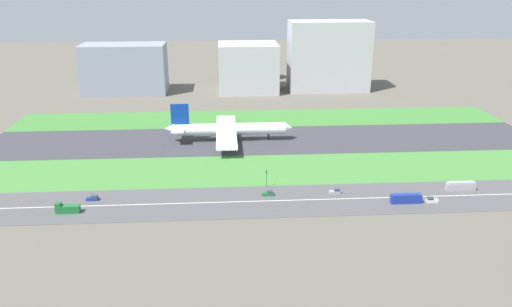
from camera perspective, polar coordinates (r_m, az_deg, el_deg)
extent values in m
plane|color=#5B564C|center=(258.61, 1.06, 1.53)|extent=(800.00, 800.00, 0.00)
cube|color=#38383D|center=(258.59, 1.06, 1.54)|extent=(280.00, 46.00, 0.10)
cube|color=#3D7A33|center=(297.67, 0.40, 4.02)|extent=(280.00, 36.00, 0.10)
cube|color=#427F38|center=(220.22, 1.94, -1.81)|extent=(280.00, 36.00, 0.10)
cube|color=#4C4C4F|center=(191.04, 2.88, -5.36)|extent=(280.00, 28.00, 0.10)
cube|color=silver|center=(191.01, 2.88, -5.34)|extent=(266.00, 0.50, 0.01)
cylinder|color=white|center=(255.86, -2.94, 2.79)|extent=(56.00, 6.00, 6.00)
cone|color=white|center=(257.95, 3.74, 2.91)|extent=(4.00, 5.70, 5.70)
cone|color=white|center=(257.10, -9.77, 2.79)|extent=(5.00, 5.40, 5.40)
cube|color=navy|center=(254.57, -8.63, 4.37)|extent=(9.00, 0.80, 11.00)
cube|color=white|center=(256.60, -8.77, 2.86)|extent=(6.00, 16.00, 0.60)
cube|color=white|center=(270.56, -3.42, 3.47)|extent=(10.00, 26.00, 1.00)
cylinder|color=gray|center=(265.46, -3.18, 2.65)|extent=(5.00, 3.20, 3.20)
cube|color=white|center=(241.93, -3.35, 1.46)|extent=(10.00, 26.00, 1.00)
cylinder|color=gray|center=(248.32, -3.13, 1.42)|extent=(5.00, 3.20, 3.20)
cylinder|color=black|center=(258.22, 1.43, 1.90)|extent=(1.00, 1.00, 3.20)
cylinder|color=black|center=(260.57, -3.82, 2.03)|extent=(1.00, 1.00, 3.20)
cylinder|color=black|center=(253.91, -3.82, 1.54)|extent=(1.00, 1.00, 3.20)
cube|color=#99999E|center=(214.81, 22.17, -3.49)|extent=(11.60, 2.50, 3.00)
cube|color=#99999E|center=(214.21, 22.26, -3.06)|extent=(10.80, 2.30, 0.50)
cube|color=#99999E|center=(198.75, 8.92, -4.35)|extent=(4.40, 1.80, 1.10)
cube|color=#333D4C|center=(198.51, 9.16, -4.08)|extent=(2.20, 1.66, 0.90)
cube|color=silver|center=(200.59, 19.33, -5.06)|extent=(4.40, 1.80, 1.10)
cube|color=#333D4C|center=(199.89, 19.15, -4.82)|extent=(2.20, 1.66, 0.90)
cube|color=navy|center=(200.63, -18.06, -4.91)|extent=(4.40, 1.80, 1.10)
cube|color=#333D4C|center=(200.03, -17.87, -4.65)|extent=(2.20, 1.66, 0.90)
cube|color=navy|center=(196.53, 16.64, -4.97)|extent=(11.60, 2.50, 3.00)
cube|color=navy|center=(195.79, 16.66, -4.51)|extent=(10.80, 2.30, 0.50)
cube|color=#19662D|center=(193.25, -20.54, -5.91)|extent=(8.40, 2.50, 2.80)
cube|color=#19662D|center=(193.40, -21.52, -5.37)|extent=(2.00, 2.30, 1.20)
cube|color=#19662D|center=(194.84, 1.33, -4.61)|extent=(4.40, 1.80, 1.10)
cube|color=#333D4C|center=(194.50, 1.57, -4.34)|extent=(2.20, 1.66, 0.90)
cylinder|color=#4C4C51|center=(201.17, 1.19, -3.03)|extent=(0.24, 0.24, 6.00)
cube|color=black|center=(199.79, 1.20, -2.08)|extent=(0.36, 0.36, 1.20)
sphere|color=#19D826|center=(199.50, 1.21, -2.03)|extent=(0.24, 0.24, 0.24)
cube|color=gray|center=(370.78, -14.64, 9.28)|extent=(57.73, 27.56, 34.32)
cube|color=#B2B2B7|center=(364.74, -0.90, 9.72)|extent=(41.83, 35.34, 34.02)
cube|color=#B2B2B7|center=(370.87, 8.23, 10.88)|extent=(57.07, 25.95, 49.14)
cylinder|color=silver|center=(411.82, 1.14, 9.48)|extent=(21.84, 21.84, 14.02)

